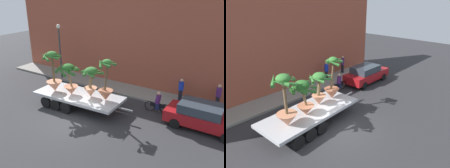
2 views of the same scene
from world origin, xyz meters
The scene contains 12 objects.
ground_plane centered at (0.00, 0.00, 0.00)m, with size 60.00×60.00×0.00m, color #2D2D30.
sidewalk centered at (0.00, 6.10, 0.07)m, with size 24.00×2.20×0.15m, color gray.
building_facade centered at (0.00, 7.80, 3.91)m, with size 24.00×1.20×7.82m, color #9E4C38.
flatbed_trailer centered at (-1.10, 1.67, 0.78)m, with size 7.36×2.81×0.98m.
potted_palm_rear centered at (0.11, 1.89, 2.11)m, with size 1.53×1.46×2.12m.
potted_palm_middle centered at (1.28, 1.92, 2.00)m, with size 1.20×1.24×2.83m.
potted_palm_front centered at (-1.43, 1.47, 2.15)m, with size 1.82×1.81×2.17m.
potted_palm_extra centered at (-2.74, 1.29, 2.20)m, with size 1.46×1.48×2.92m.
cyclist centered at (4.13, 3.94, 0.67)m, with size 1.84×0.38×1.54m.
parked_car centered at (7.22, 3.45, 0.83)m, with size 4.53×1.96×1.58m.
pedestrian_near_gate centered at (7.45, 6.56, 1.04)m, with size 0.36×0.36×1.71m.
pedestrian_far_left centered at (4.93, 6.27, 1.04)m, with size 0.36×0.36×1.71m.
Camera 2 is at (-8.16, -7.42, 7.41)m, focal length 35.03 mm.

